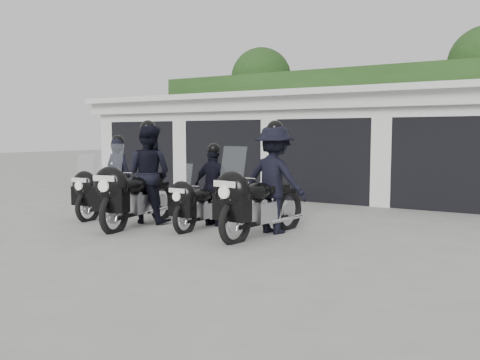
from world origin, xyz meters
The scene contains 7 objects.
ground centered at (0.00, 0.00, 0.00)m, with size 80.00×80.00×0.00m, color gray.
garage_block centered at (0.00, 8.06, 1.42)m, with size 16.40×6.80×2.96m.
background_vegetation centered at (0.37, 12.92, 2.77)m, with size 20.00×3.90×5.80m.
police_bike_a centered at (-3.12, 0.97, 0.73)m, with size 0.74×2.11×1.83m.
police_bike_b centered at (-1.83, 0.59, 0.90)m, with size 1.09×2.45×2.14m.
police_bike_c centered at (-0.54, 1.03, 0.71)m, with size 0.93×1.92×1.67m.
police_bike_d centered at (0.80, 0.97, 0.90)m, with size 1.34×2.41×2.10m.
Camera 1 is at (5.00, -7.00, 1.79)m, focal length 38.00 mm.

